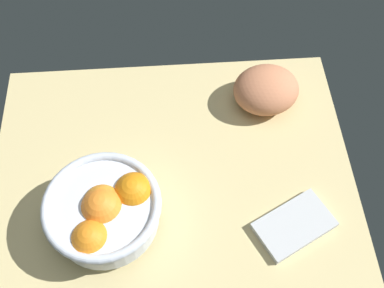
{
  "coord_description": "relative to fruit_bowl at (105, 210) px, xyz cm",
  "views": [
    {
      "loc": [
        0.81,
        -41.51,
        79.11
      ],
      "look_at": [
        3.91,
        3.33,
        5.0
      ],
      "focal_mm": 43.38,
      "sensor_mm": 36.0,
      "label": 1
    }
  ],
  "objects": [
    {
      "name": "ground_plane",
      "position": [
        11.83,
        9.24,
        -7.12
      ],
      "size": [
        69.11,
        54.45,
        3.0
      ],
      "primitive_type": "cube",
      "color": "#CCBA7F"
    },
    {
      "name": "fruit_bowl",
      "position": [
        0.0,
        0.0,
        0.0
      ],
      "size": [
        20.2,
        20.2,
        10.1
      ],
      "color": "silver",
      "rests_on": "ground"
    },
    {
      "name": "bread_loaf",
      "position": [
        31.76,
        25.06,
        -1.58
      ],
      "size": [
        14.78,
        13.32,
        8.08
      ],
      "primitive_type": "ellipsoid",
      "rotation": [
        0.0,
        0.0,
        0.12
      ],
      "color": "#C87B56",
      "rests_on": "ground"
    },
    {
      "name": "napkin_folded",
      "position": [
        32.99,
        -3.06,
        -4.88
      ],
      "size": [
        15.81,
        13.43,
        1.47
      ],
      "primitive_type": "cube",
      "rotation": [
        0.0,
        0.0,
        0.47
      ],
      "color": "silver",
      "rests_on": "ground"
    }
  ]
}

